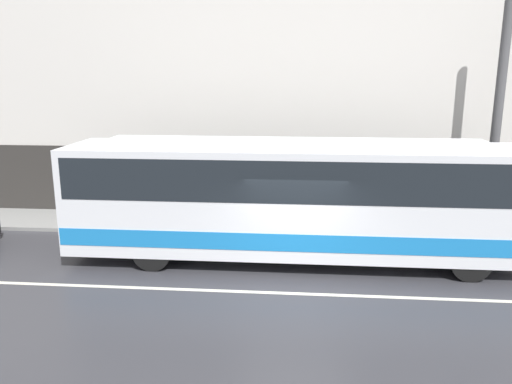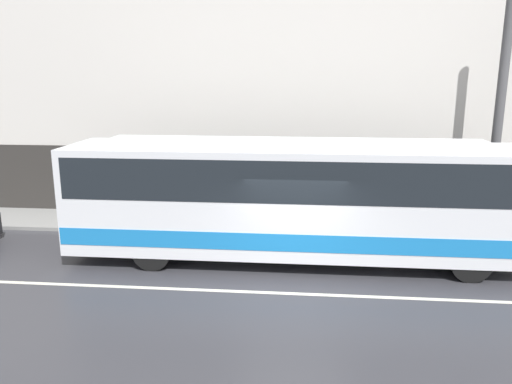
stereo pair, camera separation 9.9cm
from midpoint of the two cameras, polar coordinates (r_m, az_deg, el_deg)
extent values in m
plane|color=#333338|center=(11.87, 4.46, -11.52)|extent=(60.00, 60.00, 0.00)
cube|color=gray|center=(16.66, 4.79, -3.88)|extent=(60.00, 2.29, 0.12)
cube|color=silver|center=(17.21, 5.17, 13.24)|extent=(60.00, 0.30, 9.93)
cube|color=#2D2B28|center=(17.45, 4.92, 0.92)|extent=(60.00, 0.06, 2.48)
cube|color=beige|center=(11.87, 4.46, -11.50)|extent=(54.00, 0.14, 0.01)
cube|color=silver|center=(13.41, 4.43, -0.67)|extent=(12.00, 2.52, 2.78)
cube|color=#1972BF|center=(13.64, 4.37, -4.10)|extent=(11.94, 2.54, 0.45)
cube|color=black|center=(13.26, 4.48, 2.19)|extent=(11.64, 2.54, 1.06)
cube|color=silver|center=(13.14, 4.54, 5.48)|extent=(10.20, 2.14, 0.12)
cylinder|color=black|center=(13.41, 23.55, -7.33)|extent=(1.01, 0.28, 1.01)
cylinder|color=black|center=(15.39, 21.08, -4.49)|extent=(1.01, 0.28, 1.01)
cylinder|color=black|center=(13.28, -11.60, -6.65)|extent=(1.01, 0.28, 1.01)
cylinder|color=black|center=(15.29, -9.22, -3.87)|extent=(1.01, 0.28, 1.01)
cylinder|color=#4C4C4F|center=(16.79, 26.09, 7.20)|extent=(0.28, 0.28, 6.91)
cylinder|color=navy|center=(16.71, 3.50, -1.12)|extent=(0.36, 0.36, 1.39)
sphere|color=tan|center=(16.52, 3.54, 1.64)|extent=(0.25, 0.25, 0.25)
camera|label=1|loc=(0.05, -89.79, 0.05)|focal=35.00mm
camera|label=2|loc=(0.05, 90.21, -0.05)|focal=35.00mm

